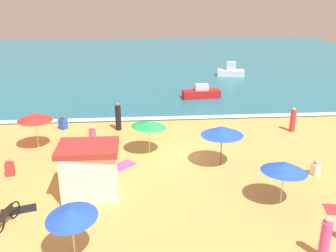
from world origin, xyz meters
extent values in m
plane|color=#E0A856|center=(0.00, 0.00, 0.00)|extent=(60.00, 60.00, 0.00)
cube|color=teal|center=(0.00, 28.00, 0.05)|extent=(60.00, 44.00, 0.10)
cube|color=white|center=(0.00, 6.30, 0.10)|extent=(57.00, 0.70, 0.01)
cube|color=white|center=(-4.27, -3.80, 1.07)|extent=(2.60, 2.10, 2.15)
cube|color=#A5332D|center=(-4.27, -3.80, 2.27)|extent=(2.65, 2.06, 0.25)
cylinder|color=silver|center=(4.10, -5.16, 0.96)|extent=(0.05, 0.05, 1.91)
cone|color=blue|center=(4.10, -5.16, 1.73)|extent=(2.80, 2.81, 0.57)
cylinder|color=silver|center=(-7.94, 1.80, 1.05)|extent=(0.05, 0.05, 2.11)
cone|color=red|center=(-7.94, 1.80, 1.93)|extent=(2.77, 2.77, 0.51)
cylinder|color=#4C3823|center=(2.23, -1.30, 1.07)|extent=(0.05, 0.05, 2.14)
cone|color=blue|center=(2.23, -1.30, 1.95)|extent=(3.10, 3.10, 0.51)
cylinder|color=silver|center=(-4.35, -8.11, 0.95)|extent=(0.05, 0.05, 1.90)
cone|color=blue|center=(-4.35, -8.11, 1.76)|extent=(2.52, 2.53, 0.58)
cylinder|color=silver|center=(-1.47, 0.63, 0.92)|extent=(0.05, 0.05, 1.83)
cone|color=green|center=(-1.47, 0.63, 1.72)|extent=(2.58, 2.57, 0.47)
torus|color=black|center=(-7.16, -5.43, 0.33)|extent=(0.24, 0.71, 0.72)
cube|color=black|center=(-7.30, -5.96, 0.55)|extent=(0.28, 0.87, 0.36)
cube|color=red|center=(-8.51, -1.62, 0.33)|extent=(0.49, 0.49, 0.67)
sphere|color=#9E6B47|center=(-8.51, -1.62, 0.77)|extent=(0.22, 0.22, 0.22)
cylinder|color=black|center=(-3.38, 4.45, 0.82)|extent=(0.38, 0.38, 1.64)
sphere|color=#9E6B47|center=(-3.38, 4.45, 1.74)|extent=(0.24, 0.24, 0.24)
cylinder|color=#D84CA5|center=(4.28, -8.83, 0.72)|extent=(0.49, 0.49, 1.44)
sphere|color=beige|center=(4.28, -8.83, 1.55)|extent=(0.23, 0.23, 0.23)
cube|color=blue|center=(-7.05, 4.90, 0.36)|extent=(0.62, 0.62, 0.72)
sphere|color=brown|center=(-7.05, 4.90, 0.83)|extent=(0.25, 0.25, 0.25)
cylinder|color=#D84CA5|center=(-4.64, 0.82, 0.71)|extent=(0.53, 0.53, 1.42)
sphere|color=#DBA884|center=(-4.64, 0.82, 1.54)|extent=(0.26, 0.26, 0.26)
cube|color=white|center=(6.75, -2.74, 0.29)|extent=(0.47, 0.47, 0.57)
sphere|color=#DBA884|center=(6.75, -2.74, 0.69)|extent=(0.25, 0.25, 0.25)
cylinder|color=red|center=(7.91, 3.32, 0.70)|extent=(0.49, 0.49, 1.40)
sphere|color=#DBA884|center=(7.91, 3.32, 1.50)|extent=(0.22, 0.22, 0.22)
cube|color=#D84CA5|center=(-2.91, -0.94, 0.01)|extent=(1.48, 1.45, 0.01)
cube|color=black|center=(-7.18, -4.95, 0.01)|extent=(1.56, 1.02, 0.01)
cube|color=white|center=(7.60, 19.33, 0.41)|extent=(2.90, 1.65, 0.62)
cube|color=silver|center=(7.60, 19.33, 1.15)|extent=(1.07, 0.86, 0.84)
cube|color=red|center=(3.21, 11.31, 0.43)|extent=(3.21, 1.31, 0.66)
cube|color=silver|center=(3.21, 11.31, 1.01)|extent=(1.15, 0.71, 0.50)
camera|label=1|loc=(-1.95, -19.36, 8.92)|focal=40.93mm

